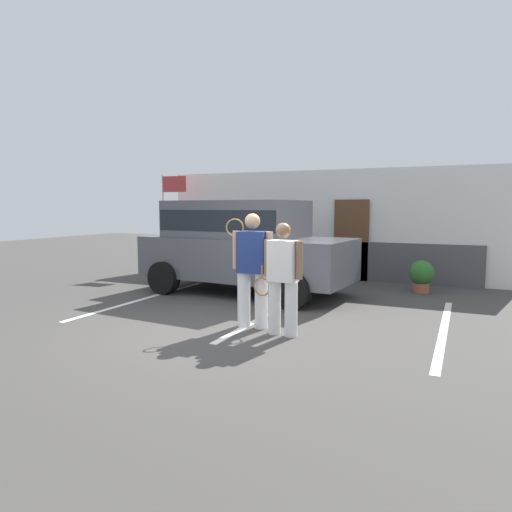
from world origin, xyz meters
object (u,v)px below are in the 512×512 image
tennis_player_man (252,268)px  tennis_player_woman (283,278)px  parked_suv (242,242)px  potted_plant_by_porch (421,275)px  flag_pole (169,205)px

tennis_player_man → tennis_player_woman: tennis_player_man is taller
parked_suv → tennis_player_woman: bearing=-49.2°
tennis_player_woman → potted_plant_by_porch: bearing=-103.3°
parked_suv → tennis_player_man: parked_suv is taller
parked_suv → flag_pole: (-3.39, 2.05, 0.83)m
parked_suv → flag_pole: bearing=153.2°
parked_suv → tennis_player_woman: size_ratio=2.81×
parked_suv → tennis_player_man: 2.96m
parked_suv → potted_plant_by_porch: size_ratio=6.54×
tennis_player_woman → potted_plant_by_porch: (1.58, 4.51, -0.47)m
potted_plant_by_porch → flag_pole: bearing=177.3°
flag_pole → tennis_player_woman: bearing=-41.6°
tennis_player_man → tennis_player_woman: (0.60, -0.22, -0.08)m
tennis_player_woman → potted_plant_by_porch: size_ratio=2.33×
parked_suv → tennis_player_man: bearing=-56.1°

